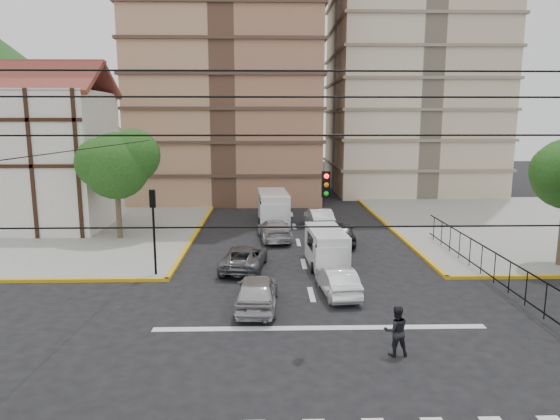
{
  "coord_description": "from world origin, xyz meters",
  "views": [
    {
      "loc": [
        -2.0,
        -17.05,
        7.99
      ],
      "look_at": [
        -1.46,
        4.99,
        4.0
      ],
      "focal_mm": 32.0,
      "sensor_mm": 36.0,
      "label": 1
    }
  ],
  "objects_px": {
    "car_white_front_right": "(338,281)",
    "van_right_lane": "(327,249)",
    "van_left_lane": "(273,209)",
    "traffic_light_nw": "(153,218)",
    "pedestrian_crosswalk": "(396,331)",
    "car_silver_front_left": "(257,291)"
  },
  "relations": [
    {
      "from": "car_white_front_right",
      "to": "van_right_lane",
      "type": "bearing_deg",
      "value": -96.02
    },
    {
      "from": "van_right_lane",
      "to": "van_left_lane",
      "type": "distance_m",
      "value": 11.98
    },
    {
      "from": "car_white_front_right",
      "to": "van_left_lane",
      "type": "bearing_deg",
      "value": -85.97
    },
    {
      "from": "traffic_light_nw",
      "to": "pedestrian_crosswalk",
      "type": "xyz_separation_m",
      "value": [
        10.16,
        -8.91,
        -2.22
      ]
    },
    {
      "from": "van_left_lane",
      "to": "pedestrian_crosswalk",
      "type": "distance_m",
      "value": 22.52
    },
    {
      "from": "pedestrian_crosswalk",
      "to": "traffic_light_nw",
      "type": "bearing_deg",
      "value": -44.18
    },
    {
      "from": "car_silver_front_left",
      "to": "car_white_front_right",
      "type": "xyz_separation_m",
      "value": [
        3.7,
        1.56,
        -0.09
      ]
    },
    {
      "from": "van_right_lane",
      "to": "car_white_front_right",
      "type": "relative_size",
      "value": 1.17
    },
    {
      "from": "van_left_lane",
      "to": "car_silver_front_left",
      "type": "relative_size",
      "value": 1.28
    },
    {
      "from": "traffic_light_nw",
      "to": "car_silver_front_left",
      "type": "relative_size",
      "value": 1.01
    },
    {
      "from": "car_silver_front_left",
      "to": "pedestrian_crosswalk",
      "type": "bearing_deg",
      "value": 139.4
    },
    {
      "from": "traffic_light_nw",
      "to": "car_white_front_right",
      "type": "relative_size",
      "value": 1.11
    },
    {
      "from": "van_right_lane",
      "to": "car_silver_front_left",
      "type": "distance_m",
      "value": 7.07
    },
    {
      "from": "van_right_lane",
      "to": "van_left_lane",
      "type": "bearing_deg",
      "value": 99.63
    },
    {
      "from": "car_silver_front_left",
      "to": "pedestrian_crosswalk",
      "type": "xyz_separation_m",
      "value": [
        4.86,
        -4.52,
        0.14
      ]
    },
    {
      "from": "car_silver_front_left",
      "to": "van_left_lane",
      "type": "bearing_deg",
      "value": -90.62
    },
    {
      "from": "van_right_lane",
      "to": "car_silver_front_left",
      "type": "relative_size",
      "value": 1.06
    },
    {
      "from": "traffic_light_nw",
      "to": "pedestrian_crosswalk",
      "type": "height_order",
      "value": "traffic_light_nw"
    },
    {
      "from": "van_left_lane",
      "to": "car_silver_front_left",
      "type": "distance_m",
      "value": 17.68
    },
    {
      "from": "van_right_lane",
      "to": "car_white_front_right",
      "type": "bearing_deg",
      "value": -94.13
    },
    {
      "from": "traffic_light_nw",
      "to": "van_left_lane",
      "type": "relative_size",
      "value": 0.79
    },
    {
      "from": "van_left_lane",
      "to": "pedestrian_crosswalk",
      "type": "bearing_deg",
      "value": -83.46
    }
  ]
}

